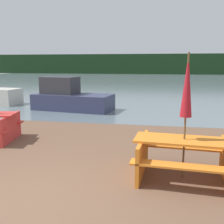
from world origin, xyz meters
TOP-DOWN VIEW (x-y plane):
  - ground_plane at (0.00, 0.00)m, footprint 60.00×60.00m
  - water at (0.00, 30.70)m, footprint 60.00×50.00m
  - far_treeline at (0.00, 50.70)m, footprint 80.00×1.60m
  - picnic_table_orange at (2.53, 1.47)m, footprint 1.96×1.52m
  - umbrella_crimson at (2.53, 1.47)m, footprint 0.22×0.22m
  - boat at (-2.13, 8.35)m, footprint 3.89×2.08m

SIDE VIEW (x-z plane):
  - water at x=0.00m, z-range 0.00..0.00m
  - ground_plane at x=0.00m, z-range 0.00..0.00m
  - picnic_table_orange at x=2.53m, z-range 0.08..0.86m
  - boat at x=-2.13m, z-range -0.21..1.34m
  - umbrella_crimson at x=2.53m, z-range 0.57..2.96m
  - far_treeline at x=0.00m, z-range 0.00..4.00m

